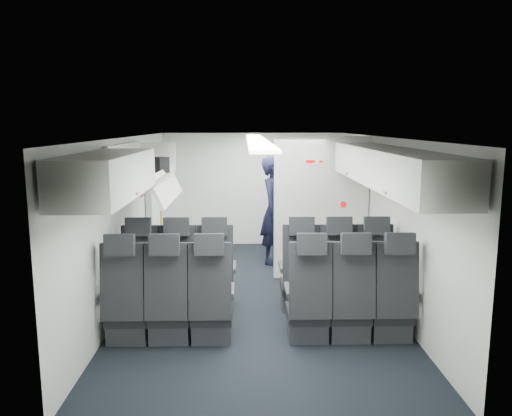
{
  "coord_description": "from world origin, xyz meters",
  "views": [
    {
      "loc": [
        -0.16,
        -6.52,
        2.32
      ],
      "look_at": [
        0.0,
        0.4,
        1.15
      ],
      "focal_mm": 35.0,
      "sensor_mm": 36.0,
      "label": 1
    }
  ],
  "objects_px": {
    "seat_row_mid": "(260,305)",
    "carry_on_bag": "(151,166)",
    "boarding_door": "(154,208)",
    "seat_row_front": "(258,279)",
    "galley_unit": "(304,198)",
    "flight_attendant": "(274,210)"
  },
  "relations": [
    {
      "from": "galley_unit",
      "to": "boarding_door",
      "type": "relative_size",
      "value": 1.02
    },
    {
      "from": "seat_row_front",
      "to": "boarding_door",
      "type": "bearing_deg",
      "value": 128.16
    },
    {
      "from": "seat_row_front",
      "to": "carry_on_bag",
      "type": "bearing_deg",
      "value": 157.05
    },
    {
      "from": "flight_attendant",
      "to": "boarding_door",
      "type": "bearing_deg",
      "value": 115.24
    },
    {
      "from": "boarding_door",
      "to": "flight_attendant",
      "type": "bearing_deg",
      "value": 3.24
    },
    {
      "from": "boarding_door",
      "to": "carry_on_bag",
      "type": "xyz_separation_m",
      "value": [
        0.25,
        -1.5,
        0.82
      ]
    },
    {
      "from": "seat_row_mid",
      "to": "boarding_door",
      "type": "relative_size",
      "value": 1.79
    },
    {
      "from": "boarding_door",
      "to": "flight_attendant",
      "type": "height_order",
      "value": "boarding_door"
    },
    {
      "from": "galley_unit",
      "to": "seat_row_front",
      "type": "bearing_deg",
      "value": -106.28
    },
    {
      "from": "galley_unit",
      "to": "boarding_door",
      "type": "distance_m",
      "value": 2.84
    },
    {
      "from": "seat_row_front",
      "to": "carry_on_bag",
      "type": "height_order",
      "value": "carry_on_bag"
    },
    {
      "from": "seat_row_mid",
      "to": "boarding_door",
      "type": "height_order",
      "value": "boarding_door"
    },
    {
      "from": "flight_attendant",
      "to": "carry_on_bag",
      "type": "relative_size",
      "value": 4.53
    },
    {
      "from": "seat_row_mid",
      "to": "carry_on_bag",
      "type": "relative_size",
      "value": 8.4
    },
    {
      "from": "seat_row_mid",
      "to": "carry_on_bag",
      "type": "height_order",
      "value": "carry_on_bag"
    },
    {
      "from": "seat_row_front",
      "to": "carry_on_bag",
      "type": "distance_m",
      "value": 2.03
    },
    {
      "from": "seat_row_mid",
      "to": "carry_on_bag",
      "type": "distance_m",
      "value": 2.45
    },
    {
      "from": "seat_row_front",
      "to": "flight_attendant",
      "type": "xyz_separation_m",
      "value": [
        0.33,
        2.2,
        0.49
      ]
    },
    {
      "from": "seat_row_front",
      "to": "carry_on_bag",
      "type": "xyz_separation_m",
      "value": [
        -1.38,
        0.59,
        1.37
      ]
    },
    {
      "from": "galley_unit",
      "to": "carry_on_bag",
      "type": "xyz_separation_m",
      "value": [
        -2.33,
        -2.67,
        0.82
      ]
    },
    {
      "from": "seat_row_front",
      "to": "carry_on_bag",
      "type": "relative_size",
      "value": 8.4
    },
    {
      "from": "boarding_door",
      "to": "carry_on_bag",
      "type": "height_order",
      "value": "carry_on_bag"
    }
  ]
}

